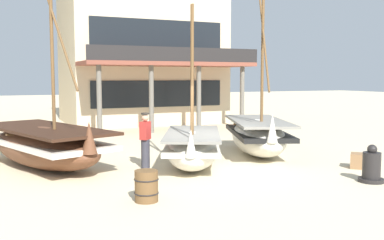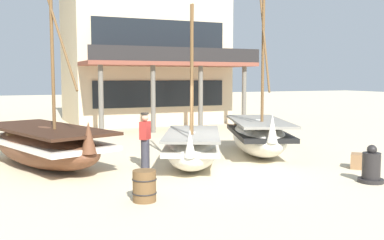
{
  "view_description": "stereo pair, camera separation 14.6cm",
  "coord_description": "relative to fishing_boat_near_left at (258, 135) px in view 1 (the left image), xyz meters",
  "views": [
    {
      "loc": [
        -5.75,
        -11.87,
        2.75
      ],
      "look_at": [
        0.0,
        1.0,
        1.4
      ],
      "focal_mm": 42.02,
      "sensor_mm": 36.0,
      "label": 1
    },
    {
      "loc": [
        -5.62,
        -11.93,
        2.75
      ],
      "look_at": [
        0.0,
        1.0,
        1.4
      ],
      "focal_mm": 42.02,
      "sensor_mm": 36.0,
      "label": 2
    }
  ],
  "objects": [
    {
      "name": "fisherman_by_hull",
      "position": [
        -4.41,
        -0.67,
        0.14
      ],
      "size": [
        0.41,
        0.41,
        1.68
      ],
      "color": "#33333D",
      "rests_on": "ground"
    },
    {
      "name": "fishing_boat_far_right",
      "position": [
        -3.03,
        -1.06,
        -0.1
      ],
      "size": [
        3.18,
        4.35,
        4.99
      ],
      "color": "silver",
      "rests_on": "ground"
    },
    {
      "name": "cargo_crate",
      "position": [
        1.51,
        -3.32,
        -0.47
      ],
      "size": [
        0.76,
        0.76,
        0.45
      ],
      "primitive_type": "cube",
      "rotation": [
        0.0,
        0.0,
        0.78
      ],
      "color": "olive",
      "rests_on": "ground"
    },
    {
      "name": "ground_plane",
      "position": [
        -2.84,
        -1.6,
        -0.69
      ],
      "size": [
        120.0,
        120.0,
        0.0
      ],
      "primitive_type": "plane",
      "color": "beige"
    },
    {
      "name": "fishing_boat_near_left",
      "position": [
        0.0,
        0.0,
        0.0
      ],
      "size": [
        3.25,
        4.85,
        6.49
      ],
      "color": "silver",
      "rests_on": "ground"
    },
    {
      "name": "harbor_building_main",
      "position": [
        -0.11,
        13.21,
        4.43
      ],
      "size": [
        9.39,
        9.55,
        10.26
      ],
      "color": "beige",
      "rests_on": "ground"
    },
    {
      "name": "wooden_barrel",
      "position": [
        -5.55,
        -4.17,
        -0.34
      ],
      "size": [
        0.56,
        0.56,
        0.7
      ],
      "color": "brown",
      "rests_on": "ground"
    },
    {
      "name": "capstan_winch",
      "position": [
        0.44,
        -4.81,
        -0.3
      ],
      "size": [
        0.66,
        0.66,
        1.0
      ],
      "color": "black",
      "rests_on": "ground"
    },
    {
      "name": "fishing_boat_centre_large",
      "position": [
        -7.17,
        0.78,
        -0.01
      ],
      "size": [
        3.82,
        5.89,
        7.08
      ],
      "color": "brown",
      "rests_on": "ground"
    }
  ]
}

